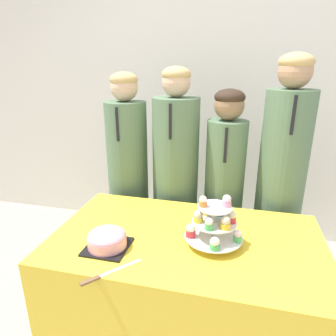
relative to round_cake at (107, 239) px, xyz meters
name	(u,v)px	position (x,y,z in m)	size (l,w,h in m)	color
wall_back	(217,91)	(0.35, 1.62, 0.57)	(9.00, 0.06, 2.70)	silver
table	(185,294)	(0.35, 0.19, -0.42)	(1.38, 0.80, 0.74)	yellow
round_cake	(107,239)	(0.00, 0.00, 0.00)	(0.20, 0.20, 0.10)	black
cake_knife	(101,276)	(0.06, -0.20, -0.05)	(0.20, 0.22, 0.01)	silver
cupcake_stand	(214,223)	(0.49, 0.16, 0.07)	(0.29, 0.29, 0.26)	silver
student_0	(129,184)	(-0.19, 0.79, -0.05)	(0.29, 0.30, 1.53)	#567556
student_1	(175,188)	(0.16, 0.79, -0.04)	(0.32, 0.32, 1.57)	#567556
student_2	(223,198)	(0.50, 0.79, -0.09)	(0.26, 0.27, 1.43)	#567556
student_3	(279,191)	(0.86, 0.79, 0.01)	(0.30, 0.30, 1.64)	#567556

